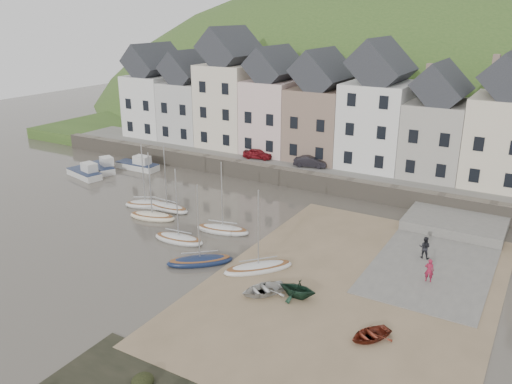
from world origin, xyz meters
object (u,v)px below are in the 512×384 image
Objects in this scene: rowboat_white at (263,289)px; rowboat_red at (370,334)px; rowboat_green at (298,288)px; car_left at (258,154)px; person_red at (429,270)px; person_dark at (425,247)px; sailboat_0 at (167,207)px; car_right at (310,162)px.

rowboat_white reaches higher than rowboat_red.
car_left reaches higher than rowboat_green.
person_dark is at bearing -80.98° from person_red.
car_left is at bearing -146.47° from rowboat_green.
rowboat_white is at bearing -29.75° from sailboat_0.
rowboat_red is at bearing -23.53° from sailboat_0.
car_right reaches higher than car_left.
person_dark is at bearing 147.76° from rowboat_green.
rowboat_green is 1.48× the size of person_red.
person_red is 0.98× the size of person_dark.
rowboat_green is at bearing 53.61° from rowboat_white.
rowboat_red is 0.73× the size of car_right.
sailboat_0 reaches higher than rowboat_green.
rowboat_green is (2.13, 0.71, 0.34)m from rowboat_white.
rowboat_red is at bearing 25.76° from rowboat_white.
rowboat_white is 24.56m from car_right.
car_right is (7.78, 14.63, 1.92)m from sailboat_0.
person_red is at bearing -148.27° from car_right.
rowboat_red is 11.72m from person_dark.
rowboat_white is at bearing 53.21° from person_dark.
sailboat_0 is at bearing 166.57° from car_left.
rowboat_white is at bearing 29.20° from person_red.
rowboat_red is 1.54× the size of person_red.
person_dark is at bearing -129.22° from car_left.
rowboat_red is (5.49, -1.96, -0.39)m from rowboat_green.
sailboat_0 reaches higher than rowboat_red.
rowboat_red is 1.51× the size of person_dark.
sailboat_0 is 23.12m from person_dark.
car_right is (-7.45, 23.33, 1.81)m from rowboat_white.
person_dark is 0.51× the size of car_left.
sailboat_0 reaches higher than car_left.
rowboat_white is at bearing -157.05° from rowboat_red.
rowboat_green reaches higher than rowboat_white.
rowboat_red is 28.89m from car_right.
sailboat_0 is 17.54m from rowboat_white.
car_left is (-21.63, 24.58, 1.85)m from rowboat_red.
car_left is (1.22, 14.63, 1.91)m from sailboat_0.
car_left is at bearing 76.65° from car_right.
person_dark is 25.37m from car_left.
rowboat_white is 1.79× the size of person_dark.
rowboat_white is 7.72m from rowboat_red.
person_red is at bearing -134.13° from car_left.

